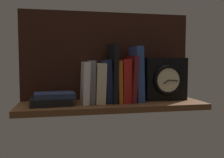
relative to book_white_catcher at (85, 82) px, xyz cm
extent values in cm
cube|color=brown|center=(11.83, -2.66, -10.24)|extent=(81.18, 24.68, 2.50)
cube|color=black|center=(11.83, 9.08, 11.76)|extent=(81.18, 1.20, 41.50)
cube|color=silver|center=(0.00, 0.00, 0.00)|extent=(3.35, 16.96, 18.08)
cube|color=gray|center=(2.77, 0.00, 0.26)|extent=(2.76, 13.00, 18.57)
cube|color=beige|center=(6.21, 0.00, -0.30)|extent=(4.56, 15.86, 17.51)
cube|color=#192147|center=(9.82, 0.00, 0.46)|extent=(3.28, 13.05, 18.99)
cube|color=black|center=(12.47, 0.00, 3.97)|extent=(2.57, 15.91, 25.95)
cube|color=orange|center=(14.69, 0.00, 0.22)|extent=(2.16, 13.43, 18.45)
cube|color=red|center=(17.72, 0.00, 0.58)|extent=(3.92, 14.28, 19.18)
cube|color=maroon|center=(20.80, 0.00, 1.27)|extent=(2.76, 16.78, 20.59)
cube|color=#2D4C8E|center=(23.59, 0.00, 3.42)|extent=(3.95, 13.80, 24.91)
cube|color=black|center=(37.57, -0.81, 0.92)|extent=(19.83, 5.40, 19.83)
torus|color=black|center=(37.57, -3.91, 0.63)|extent=(14.23, 1.75, 14.23)
cylinder|color=beige|center=(37.57, -3.91, 0.63)|extent=(11.48, 0.60, 11.48)
cube|color=black|center=(36.37, -4.41, -0.11)|extent=(2.55, 0.30, 1.73)
cube|color=black|center=(39.81, -4.41, 0.44)|extent=(4.50, 0.30, 0.67)
torus|color=black|center=(37.57, -3.51, 8.74)|extent=(2.44, 0.44, 2.44)
cube|color=black|center=(-14.48, -3.49, -7.49)|extent=(17.75, 14.02, 3.01)
cube|color=#232D4C|center=(-13.05, -3.93, -4.91)|extent=(17.11, 12.20, 2.15)
camera|label=1|loc=(-10.15, -107.61, 9.16)|focal=39.30mm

